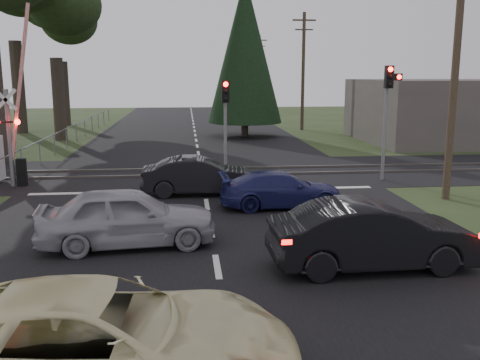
{
  "coord_description": "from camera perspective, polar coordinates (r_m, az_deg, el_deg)",
  "views": [
    {
      "loc": [
        -0.65,
        -11.7,
        4.38
      ],
      "look_at": [
        0.9,
        3.67,
        1.3
      ],
      "focal_mm": 40.0,
      "sensor_mm": 36.0,
      "label": 1
    }
  ],
  "objects": [
    {
      "name": "dark_hatchback",
      "position": [
        12.54,
        14.0,
        -5.78
      ],
      "size": [
        4.75,
        1.8,
        1.55
      ],
      "primitive_type": "imported",
      "rotation": [
        0.0,
        0.0,
        1.6
      ],
      "color": "black",
      "rests_on": "ground"
    },
    {
      "name": "building_right",
      "position": [
        38.59,
        23.33,
        6.83
      ],
      "size": [
        14.0,
        10.0,
        4.0
      ],
      "primitive_type": "cube",
      "color": "#59514C",
      "rests_on": "ground"
    },
    {
      "name": "rail_near",
      "position": [
        23.31,
        -4.07,
        0.54
      ],
      "size": [
        120.0,
        0.12,
        0.1
      ],
      "primitive_type": "cube",
      "color": "#59544C",
      "rests_on": "ground"
    },
    {
      "name": "silver_car",
      "position": [
        14.03,
        -11.93,
        -3.88
      ],
      "size": [
        4.68,
        2.27,
        1.54
      ],
      "primitive_type": "imported",
      "rotation": [
        0.0,
        0.0,
        1.67
      ],
      "color": "#999AA1",
      "rests_on": "ground"
    },
    {
      "name": "euc_tree_e",
      "position": [
        49.08,
        -18.72,
        16.7
      ],
      "size": [
        6.0,
        6.0,
        13.2
      ],
      "color": "#473D33",
      "rests_on": "ground"
    },
    {
      "name": "crossing_signal",
      "position": [
        22.6,
        -22.85,
        4.5
      ],
      "size": [
        1.62,
        0.38,
        6.96
      ],
      "color": "slate",
      "rests_on": "ground"
    },
    {
      "name": "cream_coupe",
      "position": [
        7.86,
        -14.97,
        -16.4
      ],
      "size": [
        5.72,
        2.87,
        1.55
      ],
      "primitive_type": "imported",
      "rotation": [
        0.0,
        0.0,
        1.52
      ],
      "color": "beige",
      "rests_on": "ground"
    },
    {
      "name": "traffic_signal_right",
      "position": [
        22.73,
        15.54,
        8.18
      ],
      "size": [
        0.68,
        0.48,
        4.7
      ],
      "color": "slate",
      "rests_on": "ground"
    },
    {
      "name": "rail_far",
      "position": [
        24.89,
        -4.18,
        1.23
      ],
      "size": [
        120.0,
        0.12,
        0.1
      ],
      "primitive_type": "cube",
      "color": "#59544C",
      "rests_on": "ground"
    },
    {
      "name": "utility_pole_far",
      "position": [
        67.32,
        2.09,
        11.56
      ],
      "size": [
        1.8,
        0.26,
        9.0
      ],
      "color": "#4C3D2D",
      "rests_on": "ground"
    },
    {
      "name": "conifer_tree",
      "position": [
        37.96,
        0.53,
        13.7
      ],
      "size": [
        5.2,
        5.2,
        11.0
      ],
      "color": "#473D33",
      "rests_on": "ground"
    },
    {
      "name": "fence_left",
      "position": [
        35.21,
        -17.47,
        3.61
      ],
      "size": [
        0.1,
        36.0,
        1.2
      ],
      "primitive_type": null,
      "color": "slate",
      "rests_on": "ground"
    },
    {
      "name": "utility_pole_mid",
      "position": [
        42.69,
        6.75,
        11.66
      ],
      "size": [
        1.8,
        0.26,
        9.0
      ],
      "color": "#4C3D2D",
      "rests_on": "ground"
    },
    {
      "name": "blue_sedan",
      "position": [
        17.81,
        4.41,
        -1.02
      ],
      "size": [
        4.18,
        1.87,
        1.19
      ],
      "primitive_type": "imported",
      "rotation": [
        0.0,
        0.0,
        1.62
      ],
      "color": "navy",
      "rests_on": "ground"
    },
    {
      "name": "rail_corridor",
      "position": [
        24.11,
        -4.12,
        0.79
      ],
      "size": [
        120.0,
        8.0,
        0.01
      ],
      "primitive_type": "cube",
      "color": "black",
      "rests_on": "ground"
    },
    {
      "name": "traffic_signal_center",
      "position": [
        22.49,
        -1.56,
        7.26
      ],
      "size": [
        0.32,
        0.48,
        4.1
      ],
      "color": "slate",
      "rests_on": "ground"
    },
    {
      "name": "ground",
      "position": [
        12.51,
        -2.45,
        -9.22
      ],
      "size": [
        120.0,
        120.0,
        0.0
      ],
      "primitive_type": "plane",
      "color": "#283618",
      "rests_on": "ground"
    },
    {
      "name": "utility_pole_near",
      "position": [
        19.93,
        22.03,
        11.47
      ],
      "size": [
        1.8,
        0.26,
        9.0
      ],
      "color": "#4C3D2D",
      "rests_on": "ground"
    },
    {
      "name": "stop_line",
      "position": [
        20.38,
        -3.8,
        -1.12
      ],
      "size": [
        13.0,
        0.35,
        0.0
      ],
      "primitive_type": "cube",
      "color": "silver",
      "rests_on": "ground"
    },
    {
      "name": "road",
      "position": [
        22.14,
        -3.97,
        -0.15
      ],
      "size": [
        14.0,
        100.0,
        0.01
      ],
      "primitive_type": "cube",
      "color": "black",
      "rests_on": "ground"
    },
    {
      "name": "dark_car_far",
      "position": [
        19.66,
        -4.35,
        0.43
      ],
      "size": [
        4.2,
        1.5,
        1.38
      ],
      "primitive_type": "imported",
      "rotation": [
        0.0,
        0.0,
        1.56
      ],
      "color": "black",
      "rests_on": "ground"
    }
  ]
}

